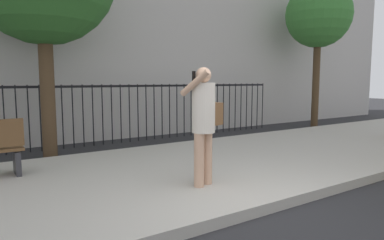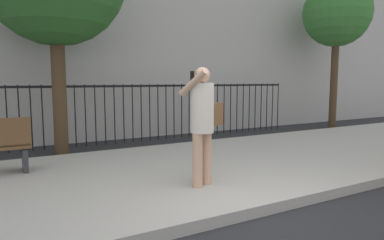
% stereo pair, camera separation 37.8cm
% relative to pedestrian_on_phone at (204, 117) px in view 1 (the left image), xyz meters
% --- Properties ---
extents(ground_plane, '(60.00, 60.00, 0.00)m').
position_rel_pedestrian_on_phone_xyz_m(ground_plane, '(0.01, -1.10, -1.17)').
color(ground_plane, '#28282B').
extents(sidewalk, '(28.00, 4.40, 0.15)m').
position_rel_pedestrian_on_phone_xyz_m(sidewalk, '(0.01, 1.10, -1.09)').
color(sidewalk, '#B2ADA3').
rests_on(sidewalk, ground).
extents(iron_fence, '(12.03, 0.04, 1.60)m').
position_rel_pedestrian_on_phone_xyz_m(iron_fence, '(0.01, 4.80, -0.14)').
color(iron_fence, black).
rests_on(iron_fence, ground).
extents(pedestrian_on_phone, '(0.72, 0.53, 1.74)m').
position_rel_pedestrian_on_phone_xyz_m(pedestrian_on_phone, '(0.00, 0.00, 0.00)').
color(pedestrian_on_phone, tan).
rests_on(pedestrian_on_phone, sidewalk).
extents(street_tree_mid, '(2.30, 2.30, 5.17)m').
position_rel_pedestrian_on_phone_xyz_m(street_tree_mid, '(7.77, 3.91, 2.81)').
color(street_tree_mid, '#4C3823').
rests_on(street_tree_mid, ground).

